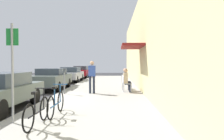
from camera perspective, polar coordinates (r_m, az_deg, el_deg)
The scene contains 16 objects.
ground_plane at distance 10.16m, azimuth -16.89°, elevation -7.87°, with size 60.00×60.00×0.00m, color #2D2D30.
sidewalk_slab at distance 11.67m, azimuth -3.15°, elevation -6.27°, with size 4.50×32.00×0.12m, color #9E9B93.
building_facade at distance 11.69m, azimuth 8.72°, elevation 7.43°, with size 1.40×32.00×5.70m.
parked_car_1 at distance 14.35m, azimuth -15.98°, elevation -2.17°, with size 1.80×4.40×1.38m.
parked_car_2 at distance 20.05m, azimuth -11.05°, elevation -1.10°, with size 1.80×4.40×1.37m.
parked_car_3 at distance 25.78m, azimuth -8.33°, elevation -0.43°, with size 1.80×4.40×1.41m.
parking_meter at distance 11.16m, azimuth -12.70°, elevation -2.40°, with size 0.12×0.10×1.32m.
street_sign at distance 6.09m, azimuth -25.23°, elevation 1.23°, with size 0.32×0.06×2.60m.
bicycle_0 at distance 5.68m, azimuth -19.47°, elevation -10.52°, with size 0.46×1.71×0.90m.
bicycle_1 at distance 6.68m, azimuth -14.82°, elevation -8.66°, with size 0.46×1.71×0.90m.
cafe_chair_0 at distance 11.65m, azimuth 3.67°, elevation -3.49°, with size 0.46×0.46×0.87m.
seated_patron_0 at distance 11.64m, azimuth 3.97°, elevation -2.55°, with size 0.44×0.37×1.29m.
cafe_chair_1 at distance 12.39m, azimuth 3.52°, elevation -3.18°, with size 0.50×0.50×0.87m.
seated_patron_1 at distance 12.38m, azimuth 3.79°, elevation -2.29°, with size 0.47×0.41×1.29m.
cafe_chair_2 at distance 13.29m, azimuth 3.36°, elevation -2.85°, with size 0.54×0.54×0.87m.
pedestrian_standing at distance 11.14m, azimuth -5.42°, elevation -1.17°, with size 0.36×0.22×1.70m.
Camera 1 is at (3.10, -9.53, 1.67)m, focal length 33.96 mm.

